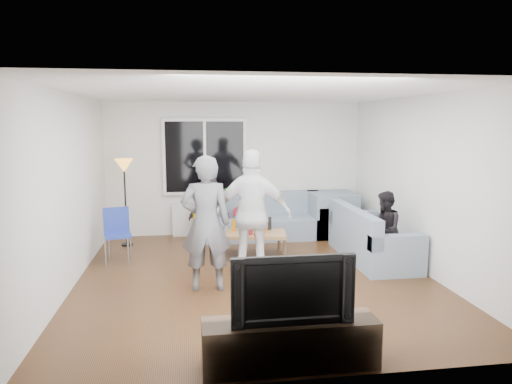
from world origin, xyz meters
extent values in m
cube|color=#56351C|center=(0.00, 0.00, -0.02)|extent=(5.00, 5.50, 0.04)
cube|color=white|center=(0.00, 0.00, 2.62)|extent=(5.00, 5.50, 0.04)
cube|color=silver|center=(0.00, 2.77, 1.30)|extent=(5.00, 0.04, 2.60)
cube|color=silver|center=(0.00, -2.77, 1.30)|extent=(5.00, 0.04, 2.60)
cube|color=silver|center=(-2.52, 0.00, 1.30)|extent=(0.04, 5.50, 2.60)
cube|color=silver|center=(2.52, 0.00, 1.30)|extent=(0.04, 5.50, 2.60)
cube|color=white|center=(-0.60, 2.69, 1.55)|extent=(1.62, 0.06, 1.47)
cube|color=black|center=(-0.60, 2.65, 1.55)|extent=(1.50, 0.02, 1.35)
cube|color=white|center=(-0.60, 2.64, 1.55)|extent=(0.05, 0.03, 1.35)
cube|color=silver|center=(-0.60, 2.65, 0.31)|extent=(1.30, 0.12, 0.62)
imported|color=#285923|center=(-0.24, 2.62, 0.78)|extent=(0.19, 0.16, 0.32)
imported|color=silver|center=(-0.65, 2.62, 0.71)|extent=(0.20, 0.20, 0.18)
cube|color=slate|center=(1.85, 2.27, 0.42)|extent=(0.85, 0.85, 0.85)
cube|color=gold|center=(-0.67, 2.25, 0.51)|extent=(0.42, 0.37, 0.14)
cube|color=maroon|center=(0.12, 2.33, 0.51)|extent=(0.45, 0.42, 0.13)
cube|color=#A67650|center=(0.11, 1.07, 0.20)|extent=(1.17, 0.75, 0.40)
cylinder|color=maroon|center=(0.02, 0.96, 0.49)|extent=(0.17, 0.17, 0.17)
imported|color=#535358|center=(-0.71, -0.39, 0.90)|extent=(0.67, 0.46, 1.80)
imported|color=silver|center=(-0.03, -0.03, 0.92)|extent=(1.16, 0.71, 1.84)
imported|color=black|center=(2.02, 0.18, 0.59)|extent=(0.57, 0.66, 1.18)
imported|color=black|center=(-0.55, 2.30, 0.60)|extent=(0.78, 0.46, 1.20)
cube|color=#322519|center=(-0.04, -2.50, 0.22)|extent=(1.60, 0.40, 0.44)
imported|color=black|center=(-0.04, -2.50, 0.76)|extent=(1.10, 0.14, 0.63)
cylinder|color=#D45D12|center=(0.32, 1.04, 0.54)|extent=(0.07, 0.07, 0.28)
cylinder|color=black|center=(0.11, 1.21, 0.50)|extent=(0.07, 0.07, 0.20)
cylinder|color=orange|center=(-0.19, 1.21, 0.50)|extent=(0.07, 0.07, 0.20)
cylinder|color=black|center=(0.42, 1.23, 0.51)|extent=(0.07, 0.07, 0.22)
cylinder|color=#1A9328|center=(-0.05, 0.94, 0.51)|extent=(0.08, 0.08, 0.23)
camera|label=1|loc=(-0.92, -6.41, 2.21)|focal=32.74mm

